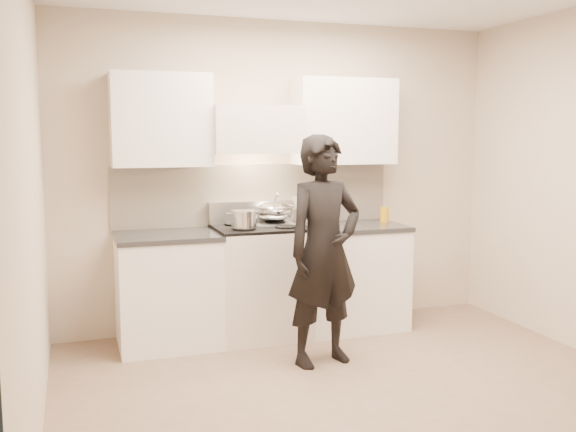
{
  "coord_description": "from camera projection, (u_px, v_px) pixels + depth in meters",
  "views": [
    {
      "loc": [
        -1.78,
        -3.7,
        1.7
      ],
      "look_at": [
        -0.18,
        1.05,
        1.07
      ],
      "focal_mm": 40.0,
      "sensor_mm": 36.0,
      "label": 1
    }
  ],
  "objects": [
    {
      "name": "ground_plane",
      "position": [
        364.0,
        393.0,
        4.25
      ],
      "size": [
        4.0,
        4.0,
        0.0
      ],
      "primitive_type": "plane",
      "color": "#866D59"
    },
    {
      "name": "utensil_crock",
      "position": [
        318.0,
        213.0,
        5.8
      ],
      "size": [
        0.11,
        0.11,
        0.28
      ],
      "color": "silver",
      "rests_on": "counter_right"
    },
    {
      "name": "stock_pot",
      "position": [
        244.0,
        219.0,
        5.2
      ],
      "size": [
        0.29,
        0.22,
        0.14
      ],
      "color": "silver",
      "rests_on": "stove"
    },
    {
      "name": "room_shell",
      "position": [
        336.0,
        151.0,
        4.39
      ],
      "size": [
        4.04,
        3.54,
        2.7
      ],
      "color": "#C2B3A0",
      "rests_on": "ground"
    },
    {
      "name": "counter_right",
      "position": [
        350.0,
        276.0,
        5.71
      ],
      "size": [
        0.92,
        0.67,
        0.92
      ],
      "color": "white",
      "rests_on": "ground"
    },
    {
      "name": "stove",
      "position": [
        260.0,
        281.0,
        5.44
      ],
      "size": [
        0.76,
        0.65,
        0.96
      ],
      "color": "silver",
      "rests_on": "ground"
    },
    {
      "name": "person",
      "position": [
        324.0,
        251.0,
        4.74
      ],
      "size": [
        0.7,
        0.54,
        1.71
      ],
      "primitive_type": "imported",
      "rotation": [
        0.0,
        0.0,
        0.22
      ],
      "color": "black",
      "rests_on": "ground"
    },
    {
      "name": "oil_glass",
      "position": [
        384.0,
        214.0,
        5.83
      ],
      "size": [
        0.08,
        0.08,
        0.14
      ],
      "color": "#C18A11",
      "rests_on": "counter_right"
    },
    {
      "name": "counter_left",
      "position": [
        168.0,
        290.0,
        5.19
      ],
      "size": [
        0.82,
        0.67,
        0.92
      ],
      "color": "white",
      "rests_on": "ground"
    },
    {
      "name": "wok",
      "position": [
        275.0,
        211.0,
        5.56
      ],
      "size": [
        0.34,
        0.42,
        0.27
      ],
      "color": "silver",
      "rests_on": "stove"
    },
    {
      "name": "spice_jar",
      "position": [
        322.0,
        218.0,
        5.78
      ],
      "size": [
        0.04,
        0.04,
        0.09
      ],
      "color": "orange",
      "rests_on": "counter_right"
    }
  ]
}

